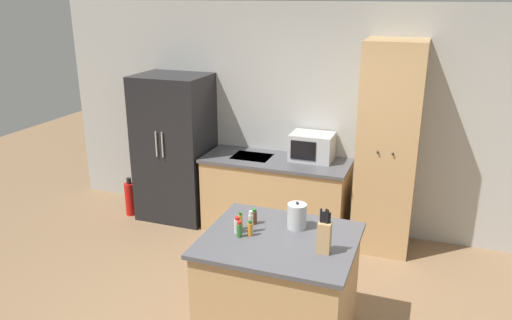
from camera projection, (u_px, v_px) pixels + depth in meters
The scene contains 15 objects.
wall_back at pixel (344, 122), 5.65m from camera, with size 7.20×0.06×2.60m.
refrigerator at pixel (175, 148), 6.10m from camera, with size 0.85×0.71×1.78m.
back_counter at pixel (276, 195), 5.83m from camera, with size 1.69×0.69×0.88m.
pantry_cabinet at pixel (388, 149), 5.25m from camera, with size 0.61×0.61×2.25m.
kitchen_island at pixel (279, 289), 3.96m from camera, with size 1.17×1.00×0.91m.
microwave at pixel (312, 147), 5.63m from camera, with size 0.48×0.36×0.31m.
knife_block at pixel (324, 236), 3.56m from camera, with size 0.09×0.07×0.34m.
spice_bottle_tall_dark at pixel (254, 217), 4.03m from camera, with size 0.05×0.05×0.13m.
spice_bottle_short_red at pixel (239, 230), 3.82m from camera, with size 0.04×0.04×0.13m.
spice_bottle_amber_oil at pixel (240, 221), 3.93m from camera, with size 0.04×0.04×0.15m.
spice_bottle_green_herb at pixel (250, 229), 3.83m from camera, with size 0.04×0.04×0.13m.
spice_bottle_pale_salt at pixel (251, 222), 3.89m from camera, with size 0.04×0.04×0.18m.
spice_bottle_orange_cap at pixel (237, 225), 3.88m from camera, with size 0.05×0.05×0.13m.
kettle at pixel (297, 216), 3.95m from camera, with size 0.15×0.15×0.23m.
fire_extinguisher at pixel (130, 198), 6.31m from camera, with size 0.13×0.13×0.49m.
Camera 1 is at (0.94, -3.18, 2.69)m, focal length 35.00 mm.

